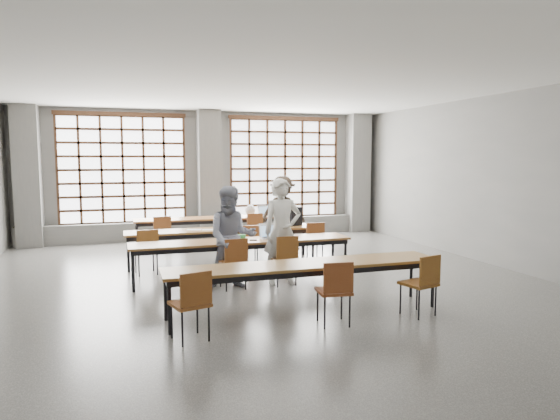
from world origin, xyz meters
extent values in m
plane|color=#4D4D4A|center=(0.00, 0.00, 0.00)|extent=(11.00, 11.00, 0.00)
plane|color=silver|center=(0.00, 0.00, 3.50)|extent=(11.00, 11.00, 0.00)
plane|color=#61615F|center=(0.00, 5.50, 1.75)|extent=(10.00, 0.00, 10.00)
plane|color=#61615F|center=(0.00, -5.50, 1.75)|extent=(10.00, 0.00, 10.00)
plane|color=#61615F|center=(5.00, 0.00, 1.75)|extent=(0.00, 11.00, 11.00)
cube|color=#5A5A58|center=(-4.50, 5.22, 1.75)|extent=(0.60, 0.55, 3.50)
cube|color=#5A5A58|center=(0.00, 5.22, 1.75)|extent=(0.60, 0.55, 3.50)
cube|color=#5A5A58|center=(4.50, 5.22, 1.75)|extent=(0.60, 0.55, 3.50)
cube|color=white|center=(-2.25, 5.48, 1.90)|extent=(3.20, 0.02, 2.80)
cube|color=black|center=(-2.25, 5.40, 1.90)|extent=(3.20, 0.05, 2.80)
cube|color=black|center=(-2.25, 5.40, 0.45)|extent=(3.32, 0.07, 0.10)
cube|color=black|center=(-2.25, 5.40, 3.35)|extent=(3.32, 0.07, 0.10)
cube|color=white|center=(2.25, 5.48, 1.90)|extent=(3.20, 0.02, 2.80)
cube|color=black|center=(2.25, 5.40, 1.90)|extent=(3.20, 0.05, 2.80)
cube|color=black|center=(2.25, 5.40, 0.45)|extent=(3.32, 0.07, 0.10)
cube|color=black|center=(2.25, 5.40, 3.35)|extent=(3.32, 0.07, 0.10)
cube|color=#5A5A58|center=(0.00, 5.30, 0.25)|extent=(9.80, 0.35, 0.50)
cube|color=brown|center=(-0.07, 3.92, 0.71)|extent=(4.00, 0.70, 0.04)
cube|color=black|center=(-0.07, 3.92, 0.65)|extent=(3.90, 0.64, 0.08)
cylinder|color=black|center=(-1.99, 3.63, 0.34)|extent=(0.05, 0.05, 0.69)
cylinder|color=black|center=(-1.99, 4.21, 0.34)|extent=(0.05, 0.05, 0.69)
cylinder|color=black|center=(1.85, 3.63, 0.34)|extent=(0.05, 0.05, 0.69)
cylinder|color=black|center=(1.85, 4.21, 0.34)|extent=(0.05, 0.05, 0.69)
cube|color=brown|center=(-0.30, 1.85, 0.71)|extent=(4.00, 0.70, 0.04)
cube|color=black|center=(-0.30, 1.85, 0.65)|extent=(3.90, 0.64, 0.08)
cylinder|color=black|center=(-2.22, 1.56, 0.34)|extent=(0.05, 0.05, 0.69)
cylinder|color=black|center=(-2.22, 2.14, 0.34)|extent=(0.05, 0.05, 0.69)
cylinder|color=black|center=(1.62, 1.56, 0.34)|extent=(0.05, 0.05, 0.69)
cylinder|color=black|center=(1.62, 2.14, 0.34)|extent=(0.05, 0.05, 0.69)
cube|color=brown|center=(-0.25, 0.32, 0.71)|extent=(4.00, 0.70, 0.04)
cube|color=black|center=(-0.25, 0.32, 0.65)|extent=(3.90, 0.64, 0.08)
cylinder|color=black|center=(-2.17, 0.03, 0.34)|extent=(0.05, 0.05, 0.69)
cylinder|color=black|center=(-2.17, 0.61, 0.34)|extent=(0.05, 0.05, 0.69)
cylinder|color=black|center=(1.67, 0.03, 0.34)|extent=(0.05, 0.05, 0.69)
cylinder|color=black|center=(1.67, 0.61, 0.34)|extent=(0.05, 0.05, 0.69)
cube|color=brown|center=(0.13, -1.89, 0.71)|extent=(4.00, 0.70, 0.04)
cube|color=black|center=(0.13, -1.89, 0.65)|extent=(3.90, 0.64, 0.08)
cylinder|color=black|center=(-1.79, -2.18, 0.34)|extent=(0.05, 0.05, 0.69)
cylinder|color=black|center=(-1.79, -1.60, 0.34)|extent=(0.05, 0.05, 0.69)
cylinder|color=black|center=(2.05, -2.18, 0.34)|extent=(0.05, 0.05, 0.69)
cylinder|color=black|center=(2.05, -1.60, 0.34)|extent=(0.05, 0.05, 0.69)
cube|color=#682F14|center=(-1.47, 3.37, 0.45)|extent=(0.47, 0.47, 0.04)
cube|color=#682F14|center=(-1.44, 3.17, 0.68)|extent=(0.40, 0.08, 0.40)
cylinder|color=black|center=(-1.47, 3.37, 0.23)|extent=(0.02, 0.02, 0.45)
cube|color=brown|center=(0.73, 3.37, 0.45)|extent=(0.45, 0.45, 0.04)
cube|color=brown|center=(0.75, 3.17, 0.68)|extent=(0.40, 0.05, 0.40)
cylinder|color=black|center=(0.73, 3.37, 0.23)|extent=(0.02, 0.02, 0.45)
cube|color=brown|center=(1.53, 3.37, 0.45)|extent=(0.47, 0.47, 0.04)
cube|color=brown|center=(1.56, 3.17, 0.68)|extent=(0.40, 0.08, 0.40)
cylinder|color=black|center=(1.53, 3.37, 0.23)|extent=(0.02, 0.02, 0.45)
cube|color=brown|center=(-1.90, 1.30, 0.45)|extent=(0.48, 0.48, 0.04)
cube|color=brown|center=(-1.87, 1.11, 0.68)|extent=(0.40, 0.09, 0.40)
cylinder|color=black|center=(-1.90, 1.30, 0.23)|extent=(0.02, 0.02, 0.45)
cube|color=brown|center=(0.10, 1.30, 0.45)|extent=(0.46, 0.46, 0.04)
cube|color=brown|center=(0.08, 1.11, 0.68)|extent=(0.40, 0.08, 0.40)
cylinder|color=black|center=(0.10, 1.30, 0.23)|extent=(0.02, 0.02, 0.45)
cube|color=brown|center=(1.50, 1.30, 0.45)|extent=(0.43, 0.43, 0.04)
cube|color=brown|center=(1.49, 1.10, 0.68)|extent=(0.40, 0.04, 0.40)
cylinder|color=black|center=(1.50, 1.30, 0.23)|extent=(0.02, 0.02, 0.45)
cube|color=maroon|center=(-0.55, -0.23, 0.45)|extent=(0.46, 0.46, 0.04)
cube|color=maroon|center=(-0.53, -0.43, 0.68)|extent=(0.40, 0.07, 0.40)
cylinder|color=black|center=(-0.55, -0.23, 0.23)|extent=(0.02, 0.02, 0.45)
cube|color=brown|center=(0.35, -0.23, 0.45)|extent=(0.45, 0.45, 0.04)
cube|color=brown|center=(0.37, -0.43, 0.68)|extent=(0.40, 0.06, 0.40)
cylinder|color=black|center=(0.35, -0.23, 0.23)|extent=(0.02, 0.02, 0.45)
cube|color=brown|center=(-1.57, -2.44, 0.45)|extent=(0.52, 0.52, 0.04)
cube|color=brown|center=(-1.51, -2.64, 0.68)|extent=(0.39, 0.14, 0.40)
cylinder|color=black|center=(-1.57, -2.44, 0.23)|extent=(0.02, 0.02, 0.45)
cube|color=brown|center=(0.33, -2.44, 0.45)|extent=(0.46, 0.46, 0.04)
cube|color=brown|center=(0.31, -2.64, 0.68)|extent=(0.40, 0.08, 0.40)
cylinder|color=black|center=(0.33, -2.44, 0.23)|extent=(0.02, 0.02, 0.45)
cube|color=brown|center=(1.63, -2.44, 0.45)|extent=(0.52, 0.52, 0.04)
cube|color=brown|center=(1.68, -2.64, 0.68)|extent=(0.39, 0.13, 0.40)
cylinder|color=black|center=(1.63, -2.44, 0.23)|extent=(0.02, 0.02, 0.45)
imported|color=silver|center=(0.35, -0.18, 0.93)|extent=(0.68, 0.46, 1.86)
imported|color=#18234A|center=(-0.55, -0.18, 0.87)|extent=(0.94, 0.78, 1.74)
imported|color=black|center=(1.53, 3.42, 0.88)|extent=(1.19, 0.75, 1.76)
cube|color=#B0B0B5|center=(0.30, 0.37, 0.74)|extent=(0.36, 0.26, 0.02)
cube|color=black|center=(0.30, 0.36, 0.75)|extent=(0.30, 0.18, 0.00)
cube|color=#B0B0B5|center=(0.30, 0.51, 0.86)|extent=(0.36, 0.07, 0.26)
cube|color=#90C4FA|center=(0.30, 0.50, 0.83)|extent=(0.31, 0.05, 0.21)
cube|color=#AAAAAF|center=(1.28, 3.97, 0.74)|extent=(0.44, 0.39, 0.02)
cube|color=black|center=(1.29, 3.96, 0.75)|extent=(0.35, 0.29, 0.00)
cube|color=#AAAAAF|center=(1.23, 4.10, 0.86)|extent=(0.36, 0.21, 0.26)
cube|color=#8EC0F6|center=(1.23, 4.09, 0.83)|extent=(0.30, 0.17, 0.21)
ellipsoid|color=white|center=(0.70, 0.30, 0.75)|extent=(0.12, 0.10, 0.04)
cube|color=green|center=(-0.30, 0.40, 0.78)|extent=(0.27, 0.18, 0.09)
cube|color=black|center=(-0.07, 0.22, 0.74)|extent=(0.14, 0.10, 0.01)
cube|color=white|center=(-0.90, 1.90, 0.73)|extent=(0.34, 0.27, 0.00)
cube|color=white|center=(-0.60, 1.80, 0.73)|extent=(0.33, 0.26, 0.00)
cube|color=white|center=(-0.20, 1.85, 0.73)|extent=(0.35, 0.30, 0.00)
cube|color=black|center=(1.30, 1.90, 0.93)|extent=(0.37, 0.31, 0.40)
ellipsoid|color=silver|center=(0.83, 3.97, 0.87)|extent=(0.30, 0.26, 0.29)
cube|color=maroon|center=(-1.57, -2.44, 0.50)|extent=(0.21, 0.14, 0.06)
camera|label=1|loc=(-2.32, -8.39, 2.22)|focal=32.00mm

